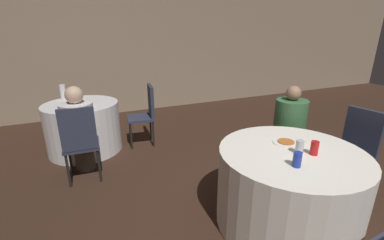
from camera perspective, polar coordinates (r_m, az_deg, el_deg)
ground_plane at (r=2.73m, az=18.78°, el=-21.60°), size 16.00×16.00×0.00m
wall_back at (r=6.01m, az=-9.44°, el=15.54°), size 16.00×0.06×2.80m
table_near at (r=2.60m, az=20.45°, el=-13.94°), size 1.29×1.29×0.74m
table_far at (r=4.21m, az=-22.95°, el=-1.49°), size 1.07×1.07×0.74m
chair_near_east at (r=3.35m, az=32.62°, el=-4.62°), size 0.45×0.44×0.96m
chair_near_northeast at (r=3.48m, az=20.64°, el=-1.93°), size 0.57×0.57×0.96m
chair_far_south at (r=3.25m, az=-23.64°, el=-3.78°), size 0.42×0.43×0.96m
chair_far_east at (r=4.13m, az=-10.15°, el=2.22°), size 0.45×0.45×0.96m
person_white_shirt at (r=3.39m, az=-23.65°, el=-2.21°), size 0.38×0.53×1.16m
person_green_jacket at (r=3.32m, az=20.74°, el=-2.39°), size 0.50×0.51×1.14m
pizza_plate_near at (r=2.59m, az=20.16°, el=-4.64°), size 0.25×0.25×0.02m
soda_can_blue at (r=2.16m, az=22.34°, el=-8.11°), size 0.07×0.07×0.12m
soda_can_red at (r=2.42m, az=25.56°, el=-5.65°), size 0.07×0.07×0.12m
soda_can_silver at (r=2.38m, az=22.80°, el=-5.58°), size 0.07×0.07×0.12m
bottle_far at (r=4.40m, az=-26.73°, el=5.50°), size 0.09×0.09×0.24m
cup_far at (r=3.86m, az=-22.18°, el=3.47°), size 0.08×0.08×0.11m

